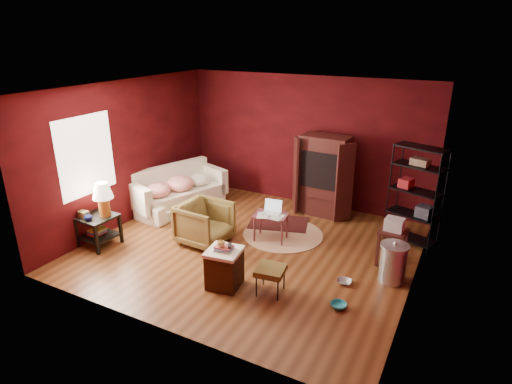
# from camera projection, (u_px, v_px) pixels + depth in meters

# --- Properties ---
(room) EXTENTS (5.54, 5.04, 2.84)m
(room) POSITION_uv_depth(u_px,v_px,m) (248.00, 173.00, 7.18)
(room) COLOR brown
(room) RESTS_ON ground
(sofa) EXTENTS (0.74, 1.92, 0.73)m
(sofa) POSITION_uv_depth(u_px,v_px,m) (177.00, 194.00, 9.19)
(sofa) COLOR white
(sofa) RESTS_ON ground
(armchair) EXTENTS (0.82, 0.87, 0.85)m
(armchair) POSITION_uv_depth(u_px,v_px,m) (204.00, 221.00, 7.71)
(armchair) COLOR black
(armchair) RESTS_ON ground
(pet_bowl_steel) EXTENTS (0.23, 0.06, 0.22)m
(pet_bowl_steel) POSITION_uv_depth(u_px,v_px,m) (345.00, 277.00, 6.55)
(pet_bowl_steel) COLOR silver
(pet_bowl_steel) RESTS_ON ground
(pet_bowl_turquoise) EXTENTS (0.24, 0.12, 0.23)m
(pet_bowl_turquoise) POSITION_uv_depth(u_px,v_px,m) (339.00, 301.00, 5.97)
(pet_bowl_turquoise) COLOR #2AAFC4
(pet_bowl_turquoise) RESTS_ON ground
(vase) EXTENTS (0.19, 0.19, 0.14)m
(vase) POSITION_uv_depth(u_px,v_px,m) (88.00, 217.00, 7.38)
(vase) COLOR #0D1145
(vase) RESTS_ON side_table
(mug) EXTENTS (0.14, 0.12, 0.11)m
(mug) POSITION_uv_depth(u_px,v_px,m) (221.00, 243.00, 6.26)
(mug) COLOR #F4D477
(mug) RESTS_ON hamper
(side_table) EXTENTS (0.63, 0.63, 1.18)m
(side_table) POSITION_uv_depth(u_px,v_px,m) (100.00, 208.00, 7.54)
(side_table) COLOR black
(side_table) RESTS_ON ground
(sofa_cushions) EXTENTS (1.45, 2.20, 0.86)m
(sofa_cushions) POSITION_uv_depth(u_px,v_px,m) (178.00, 191.00, 9.21)
(sofa_cushions) COLOR white
(sofa_cushions) RESTS_ON sofa
(hamper) EXTENTS (0.56, 0.56, 0.70)m
(hamper) POSITION_uv_depth(u_px,v_px,m) (224.00, 267.00, 6.43)
(hamper) COLOR #3F210E
(hamper) RESTS_ON ground
(footstool) EXTENTS (0.46, 0.46, 0.42)m
(footstool) POSITION_uv_depth(u_px,v_px,m) (271.00, 271.00, 6.23)
(footstool) COLOR black
(footstool) RESTS_ON ground
(rug_round) EXTENTS (1.80, 1.80, 0.01)m
(rug_round) POSITION_uv_depth(u_px,v_px,m) (283.00, 234.00, 8.16)
(rug_round) COLOR beige
(rug_round) RESTS_ON ground
(rug_oriental) EXTENTS (1.33, 1.08, 0.01)m
(rug_oriental) POSITION_uv_depth(u_px,v_px,m) (278.00, 223.00, 8.63)
(rug_oriental) COLOR #4F1615
(rug_oriental) RESTS_ON ground
(laptop_desk) EXTENTS (0.66, 0.55, 0.75)m
(laptop_desk) POSITION_uv_depth(u_px,v_px,m) (271.00, 217.00, 7.81)
(laptop_desk) COLOR brown
(laptop_desk) RESTS_ON ground
(tv_armoire) EXTENTS (1.33, 0.73, 1.68)m
(tv_armoire) POSITION_uv_depth(u_px,v_px,m) (323.00, 174.00, 8.80)
(tv_armoire) COLOR #431613
(tv_armoire) RESTS_ON ground
(wire_shelving) EXTENTS (0.96, 0.64, 1.81)m
(wire_shelving) POSITION_uv_depth(u_px,v_px,m) (417.00, 192.00, 7.51)
(wire_shelving) COLOR black
(wire_shelving) RESTS_ON ground
(small_stand) EXTENTS (0.45, 0.45, 0.83)m
(small_stand) POSITION_uv_depth(u_px,v_px,m) (394.00, 230.00, 6.92)
(small_stand) COLOR #431613
(small_stand) RESTS_ON ground
(trash_can) EXTENTS (0.54, 0.54, 0.68)m
(trash_can) POSITION_uv_depth(u_px,v_px,m) (393.00, 263.00, 6.54)
(trash_can) COLOR silver
(trash_can) RESTS_ON ground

